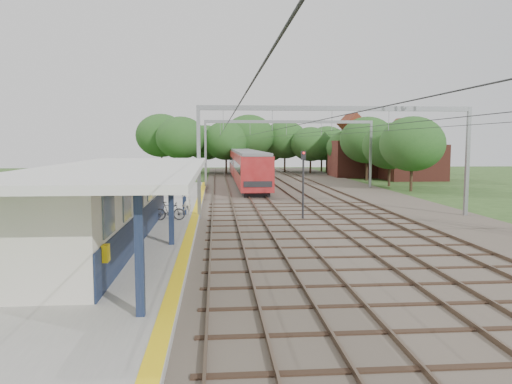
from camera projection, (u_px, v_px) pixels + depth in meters
name	position (u px, v px, depth m)	size (l,w,h in m)	color
ground	(339.00, 289.00, 16.22)	(160.00, 160.00, 0.00)	#2D4C1E
ballast_bed	(302.00, 193.00, 46.29)	(18.00, 90.00, 0.10)	#473D33
platform	(156.00, 220.00, 29.49)	(5.00, 52.00, 0.35)	gray
yellow_stripe	(195.00, 217.00, 29.65)	(0.45, 52.00, 0.01)	yellow
station_building	(106.00, 204.00, 22.25)	(3.41, 18.00, 3.40)	beige
canopy	(126.00, 169.00, 21.19)	(6.40, 20.00, 3.44)	#111B35
rail_tracks	(275.00, 192.00, 46.07)	(11.80, 88.00, 0.15)	brown
catenary_system	(305.00, 133.00, 41.02)	(17.22, 88.00, 7.00)	gray
tree_band	(269.00, 141.00, 72.69)	(31.72, 30.88, 8.82)	#382619
house_near	(413.00, 156.00, 63.22)	(7.00, 6.12, 7.89)	brown
house_far	(361.00, 154.00, 68.75)	(8.00, 6.12, 8.66)	brown
person	(186.00, 201.00, 30.52)	(0.60, 0.39, 1.63)	beige
bicycle	(170.00, 211.00, 28.31)	(0.50, 1.77, 1.06)	black
train	(245.00, 165.00, 59.00)	(2.85, 35.54, 3.75)	black
signal_post	(303.00, 177.00, 30.43)	(0.31, 0.27, 4.24)	black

